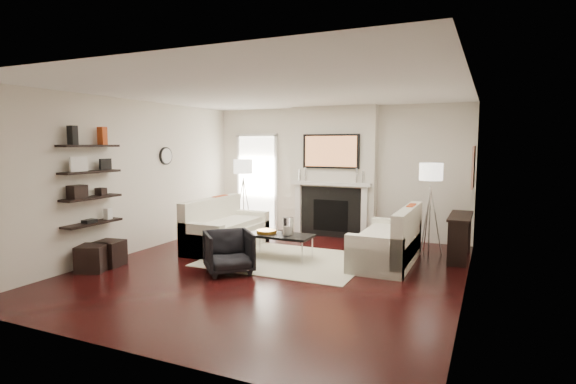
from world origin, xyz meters
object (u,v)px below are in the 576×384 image
at_px(lamp_left_shade, 243,166).
at_px(loveseat_left_base, 227,237).
at_px(loveseat_right_base, 386,250).
at_px(armchair, 229,250).
at_px(ottoman_near, 109,253).
at_px(lamp_right_shade, 431,172).
at_px(coffee_table, 280,235).

bearing_deg(lamp_left_shade, loveseat_left_base, -71.97).
height_order(loveseat_right_base, armchair, armchair).
bearing_deg(ottoman_near, loveseat_right_base, 26.38).
distance_m(armchair, ottoman_near, 1.99).
xyz_separation_m(loveseat_left_base, lamp_right_shade, (3.45, 1.17, 1.24)).
bearing_deg(ottoman_near, lamp_left_shade, 78.95).
bearing_deg(loveseat_left_base, loveseat_right_base, 3.73).
relative_size(loveseat_right_base, ottoman_near, 4.50).
height_order(armchair, lamp_right_shade, lamp_right_shade).
xyz_separation_m(loveseat_right_base, lamp_left_shade, (-3.35, 1.21, 1.24)).
height_order(coffee_table, lamp_left_shade, lamp_left_shade).
bearing_deg(coffee_table, loveseat_left_base, 167.49).
bearing_deg(loveseat_left_base, armchair, -56.82).
height_order(lamp_right_shade, ottoman_near, lamp_right_shade).
xyz_separation_m(loveseat_left_base, ottoman_near, (-1.07, -1.78, -0.01)).
distance_m(lamp_right_shade, ottoman_near, 5.54).
bearing_deg(armchair, coffee_table, 27.94).
bearing_deg(lamp_right_shade, armchair, -136.17).
bearing_deg(loveseat_right_base, ottoman_near, -153.62).
distance_m(loveseat_left_base, lamp_left_shade, 1.92).
bearing_deg(armchair, ottoman_near, 149.91).
xyz_separation_m(lamp_left_shade, ottoman_near, (-0.62, -3.18, -1.25)).
relative_size(coffee_table, lamp_right_shade, 2.75).
distance_m(coffee_table, ottoman_near, 2.75).
xyz_separation_m(armchair, lamp_right_shade, (2.59, 2.48, 1.10)).
bearing_deg(loveseat_left_base, lamp_right_shade, 18.68).
bearing_deg(loveseat_left_base, coffee_table, -12.51).
distance_m(loveseat_left_base, armchair, 1.58).
relative_size(armchair, lamp_right_shade, 1.73).
xyz_separation_m(lamp_left_shade, lamp_right_shade, (3.90, -0.23, 0.00)).
xyz_separation_m(loveseat_right_base, ottoman_near, (-3.97, -1.97, -0.01)).
relative_size(loveseat_right_base, armchair, 2.60).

